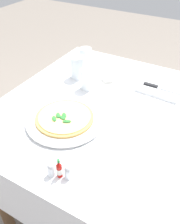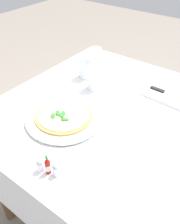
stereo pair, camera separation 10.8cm
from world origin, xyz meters
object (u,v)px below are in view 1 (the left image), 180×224
pizza_plate (65,120)px  hot_sauce_bottle (59,169)px  water_glass_right_edge (86,59)px  pizza (65,117)px  salt_shaker (68,172)px  napkin_folded (159,90)px  menu_card (111,90)px  dinner_knife (160,88)px  water_glass_far_left (77,69)px  water_glass_near_right (87,80)px  coffee_cup_near_left (109,76)px  pepper_shaker (51,170)px

pizza_plate → hot_sauce_bottle: 0.29m
water_glass_right_edge → pizza: bearing=-69.8°
pizza_plate → salt_shaker: 0.30m
pizza_plate → napkin_folded: 0.52m
pizza_plate → menu_card: 0.30m
water_glass_right_edge → dinner_knife: size_ratio=0.61×
water_glass_far_left → water_glass_right_edge: (-0.02, 0.12, 0.00)m
water_glass_near_right → napkin_folded: 0.37m
water_glass_near_right → salt_shaker: bearing=-66.3°
coffee_cup_near_left → pepper_shaker: (0.11, -0.67, -0.00)m
salt_shaker → menu_card: bearing=100.2°
coffee_cup_near_left → water_glass_near_right: size_ratio=1.21×
water_glass_far_left → menu_card: water_glass_far_left is taller
pizza_plate → pizza: pizza is taller
salt_shaker → menu_card: 0.53m
coffee_cup_near_left → pepper_shaker: coffee_cup_near_left is taller
water_glass_near_right → pizza: bearing=-79.7°
pizza → salt_shaker: bearing=-53.3°
menu_card → dinner_knife: bearing=-37.6°
pizza → pepper_shaker: bearing=-64.9°
pizza → hot_sauce_bottle: size_ratio=3.04×
water_glass_right_edge → pizza_plate: bearing=-69.8°
pepper_shaker → water_glass_near_right: bearing=107.7°
dinner_knife → pepper_shaker: pepper_shaker is taller
pizza_plate → water_glass_near_right: bearing=100.3°
pepper_shaker → menu_card: 0.54m
water_glass_right_edge → salt_shaker: 0.80m
water_glass_near_right → napkin_folded: water_glass_near_right is taller
hot_sauce_bottle → salt_shaker: (0.03, 0.01, -0.01)m
water_glass_near_right → hot_sauce_bottle: 0.57m
pizza_plate → coffee_cup_near_left: bearing=88.3°
pizza_plate → dinner_knife: 0.52m
coffee_cup_near_left → dinner_knife: coffee_cup_near_left is taller
coffee_cup_near_left → salt_shaker: bearing=-75.7°
water_glass_far_left → salt_shaker: 0.68m
napkin_folded → water_glass_near_right: bearing=-151.9°
water_glass_far_left → dinner_knife: (0.45, 0.08, -0.03)m
water_glass_right_edge → hot_sauce_bottle: 0.80m
pizza_plate → napkin_folded: napkin_folded is taller
water_glass_right_edge → menu_card: (0.26, -0.20, -0.02)m
menu_card → pepper_shaker: bearing=-160.2°
salt_shaker → water_glass_near_right: bearing=113.7°
pizza → hot_sauce_bottle: hot_sauce_bottle is taller
hot_sauce_bottle → pepper_shaker: size_ratio=1.48×
water_glass_right_edge → dinner_knife: water_glass_right_edge is taller
coffee_cup_near_left → water_glass_right_edge: size_ratio=1.09×
napkin_folded → hot_sauce_bottle: size_ratio=2.74×
coffee_cup_near_left → salt_shaker: coffee_cup_near_left is taller
pizza → napkin_folded: 0.52m
pepper_shaker → pizza_plate: bearing=115.1°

